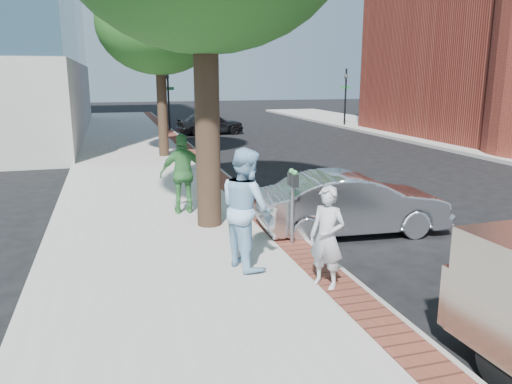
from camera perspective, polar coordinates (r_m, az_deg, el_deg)
name	(u,v)px	position (r m, az deg, el deg)	size (l,w,h in m)	color
ground	(261,258)	(9.45, 0.54, -7.50)	(120.00, 120.00, 0.00)	black
sidewalk	(147,177)	(16.81, -12.36, 1.66)	(5.00, 60.00, 0.15)	#9E9991
brick_strip	(212,171)	(17.08, -5.00, 2.37)	(0.60, 60.00, 0.01)	brown
curb	(223,173)	(17.16, -3.85, 2.17)	(0.10, 60.00, 0.15)	gray
signal_near	(168,94)	(30.68, -9.99, 10.92)	(0.70, 0.15, 3.80)	black
signal_far	(346,93)	(34.00, 10.20, 11.11)	(0.70, 0.15, 3.80)	black
tree_far	(159,24)	(20.66, -11.06, 18.37)	(4.80, 4.80, 7.14)	black
parking_meter	(293,191)	(9.46, 4.23, 0.12)	(0.12, 0.32, 1.47)	gray
person_gray	(327,237)	(7.66, 8.11, -5.15)	(0.58, 0.38, 1.58)	#ABACB0
person_officer	(246,208)	(8.35, -1.14, -1.84)	(0.99, 0.77, 2.04)	#98C9EB
person_green	(184,174)	(11.82, -8.28, 2.07)	(1.10, 0.46, 1.88)	#3E8A44
sedan_silver	(353,204)	(10.87, 11.00, -1.31)	(1.41, 4.03, 1.33)	#B9BBC0
bg_car	(210,123)	(29.36, -5.24, 7.84)	(1.54, 3.82, 1.30)	black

